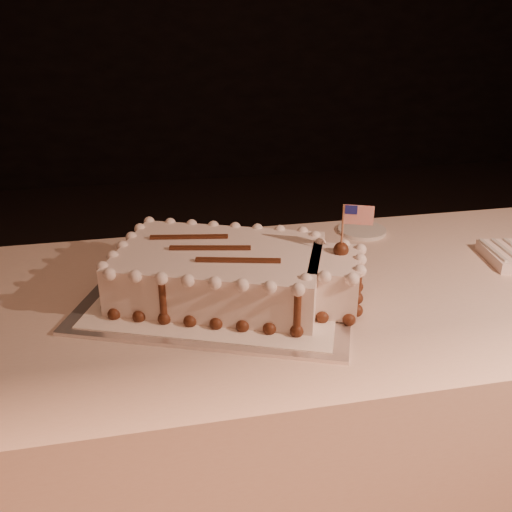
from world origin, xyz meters
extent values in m
cube|color=beige|center=(0.00, 0.60, 0.38)|extent=(2.40, 0.80, 0.75)
cube|color=silver|center=(-0.16, 0.61, 0.75)|extent=(0.69, 0.61, 0.01)
cube|color=white|center=(-0.16, 0.61, 0.76)|extent=(0.62, 0.55, 0.00)
cube|color=white|center=(-0.16, 0.61, 0.81)|extent=(0.51, 0.43, 0.10)
cube|color=white|center=(0.07, 0.51, 0.81)|extent=(0.16, 0.19, 0.10)
sphere|color=#532714|center=(-0.39, 0.54, 0.77)|extent=(0.03, 0.03, 0.03)
sphere|color=#532714|center=(-0.34, 0.52, 0.77)|extent=(0.03, 0.03, 0.03)
sphere|color=#532714|center=(-0.29, 0.50, 0.77)|extent=(0.03, 0.03, 0.03)
sphere|color=#532714|center=(-0.24, 0.48, 0.77)|extent=(0.03, 0.03, 0.03)
sphere|color=#532714|center=(-0.19, 0.46, 0.77)|extent=(0.03, 0.03, 0.03)
sphere|color=#532714|center=(-0.14, 0.44, 0.77)|extent=(0.03, 0.03, 0.03)
sphere|color=#532714|center=(-0.09, 0.42, 0.77)|extent=(0.03, 0.03, 0.03)
sphere|color=#532714|center=(-0.04, 0.40, 0.77)|extent=(0.03, 0.03, 0.03)
sphere|color=#532714|center=(-0.02, 0.44, 0.77)|extent=(0.03, 0.03, 0.03)
sphere|color=#532714|center=(0.02, 0.44, 0.77)|extent=(0.03, 0.03, 0.03)
sphere|color=#532714|center=(0.07, 0.42, 0.77)|extent=(0.03, 0.03, 0.03)
sphere|color=#532714|center=(0.10, 0.45, 0.77)|extent=(0.03, 0.03, 0.03)
sphere|color=#532714|center=(0.12, 0.50, 0.77)|extent=(0.03, 0.03, 0.03)
sphere|color=#532714|center=(0.14, 0.55, 0.77)|extent=(0.03, 0.03, 0.03)
sphere|color=#532714|center=(0.12, 0.58, 0.77)|extent=(0.03, 0.03, 0.03)
sphere|color=#532714|center=(0.07, 0.60, 0.77)|extent=(0.03, 0.03, 0.03)
sphere|color=#532714|center=(0.07, 0.65, 0.77)|extent=(0.03, 0.03, 0.03)
sphere|color=#532714|center=(0.05, 0.68, 0.77)|extent=(0.03, 0.03, 0.03)
sphere|color=#532714|center=(0.00, 0.70, 0.77)|extent=(0.03, 0.03, 0.03)
sphere|color=#532714|center=(-0.05, 0.72, 0.77)|extent=(0.03, 0.03, 0.03)
sphere|color=#532714|center=(-0.10, 0.74, 0.77)|extent=(0.03, 0.03, 0.03)
sphere|color=#532714|center=(-0.15, 0.76, 0.77)|extent=(0.03, 0.03, 0.03)
sphere|color=#532714|center=(-0.20, 0.78, 0.77)|extent=(0.03, 0.03, 0.03)
sphere|color=#532714|center=(-0.25, 0.80, 0.77)|extent=(0.03, 0.03, 0.03)
sphere|color=#532714|center=(-0.30, 0.82, 0.77)|extent=(0.03, 0.03, 0.03)
sphere|color=#532714|center=(-0.32, 0.78, 0.77)|extent=(0.03, 0.03, 0.03)
sphere|color=#532714|center=(-0.34, 0.73, 0.77)|extent=(0.03, 0.03, 0.03)
sphere|color=#532714|center=(-0.36, 0.68, 0.77)|extent=(0.03, 0.03, 0.03)
sphere|color=#532714|center=(-0.38, 0.63, 0.77)|extent=(0.03, 0.03, 0.03)
sphere|color=#532714|center=(-0.40, 0.58, 0.77)|extent=(0.03, 0.03, 0.03)
sphere|color=white|center=(-0.39, 0.54, 0.86)|extent=(0.03, 0.03, 0.03)
sphere|color=white|center=(-0.34, 0.52, 0.86)|extent=(0.03, 0.03, 0.03)
sphere|color=white|center=(-0.29, 0.50, 0.86)|extent=(0.03, 0.03, 0.03)
sphere|color=white|center=(-0.24, 0.48, 0.86)|extent=(0.03, 0.03, 0.03)
sphere|color=white|center=(-0.19, 0.46, 0.86)|extent=(0.03, 0.03, 0.03)
sphere|color=white|center=(-0.14, 0.44, 0.86)|extent=(0.03, 0.03, 0.03)
sphere|color=white|center=(-0.09, 0.42, 0.86)|extent=(0.03, 0.03, 0.03)
sphere|color=white|center=(-0.04, 0.40, 0.86)|extent=(0.03, 0.03, 0.03)
sphere|color=white|center=(-0.02, 0.44, 0.86)|extent=(0.03, 0.03, 0.03)
sphere|color=white|center=(0.02, 0.44, 0.86)|extent=(0.03, 0.03, 0.03)
sphere|color=white|center=(0.07, 0.42, 0.86)|extent=(0.03, 0.03, 0.03)
sphere|color=white|center=(0.10, 0.45, 0.86)|extent=(0.03, 0.03, 0.03)
sphere|color=white|center=(0.12, 0.50, 0.86)|extent=(0.03, 0.03, 0.03)
sphere|color=white|center=(0.14, 0.55, 0.86)|extent=(0.03, 0.03, 0.03)
sphere|color=white|center=(0.12, 0.58, 0.86)|extent=(0.03, 0.03, 0.03)
sphere|color=white|center=(0.07, 0.60, 0.86)|extent=(0.03, 0.03, 0.03)
sphere|color=white|center=(0.07, 0.65, 0.86)|extent=(0.03, 0.03, 0.03)
sphere|color=white|center=(0.05, 0.68, 0.86)|extent=(0.03, 0.03, 0.03)
sphere|color=white|center=(0.00, 0.70, 0.86)|extent=(0.03, 0.03, 0.03)
sphere|color=white|center=(-0.05, 0.72, 0.86)|extent=(0.03, 0.03, 0.03)
sphere|color=white|center=(-0.10, 0.74, 0.86)|extent=(0.03, 0.03, 0.03)
sphere|color=white|center=(-0.15, 0.76, 0.86)|extent=(0.03, 0.03, 0.03)
sphere|color=white|center=(-0.20, 0.78, 0.86)|extent=(0.03, 0.03, 0.03)
sphere|color=white|center=(-0.25, 0.80, 0.86)|extent=(0.03, 0.03, 0.03)
sphere|color=white|center=(-0.30, 0.82, 0.86)|extent=(0.03, 0.03, 0.03)
sphere|color=white|center=(-0.32, 0.78, 0.86)|extent=(0.03, 0.03, 0.03)
sphere|color=white|center=(-0.34, 0.73, 0.86)|extent=(0.03, 0.03, 0.03)
sphere|color=white|center=(-0.36, 0.68, 0.86)|extent=(0.03, 0.03, 0.03)
sphere|color=white|center=(-0.38, 0.63, 0.86)|extent=(0.03, 0.03, 0.03)
sphere|color=white|center=(-0.40, 0.58, 0.86)|extent=(0.03, 0.03, 0.03)
cylinder|color=#532714|center=(-0.29, 0.50, 0.81)|extent=(0.01, 0.01, 0.09)
sphere|color=#532714|center=(-0.29, 0.50, 0.77)|extent=(0.02, 0.02, 0.02)
cylinder|color=#532714|center=(-0.04, 0.40, 0.81)|extent=(0.01, 0.01, 0.09)
sphere|color=#532714|center=(-0.04, 0.40, 0.77)|extent=(0.02, 0.02, 0.02)
cylinder|color=#532714|center=(0.12, 0.50, 0.81)|extent=(0.01, 0.01, 0.09)
sphere|color=#532714|center=(0.12, 0.50, 0.77)|extent=(0.02, 0.02, 0.02)
cylinder|color=#532714|center=(0.05, 0.68, 0.81)|extent=(0.01, 0.01, 0.09)
sphere|color=#532714|center=(0.05, 0.68, 0.77)|extent=(0.02, 0.02, 0.02)
cylinder|color=#532714|center=(-0.20, 0.78, 0.81)|extent=(0.01, 0.01, 0.09)
sphere|color=#532714|center=(-0.20, 0.78, 0.77)|extent=(0.02, 0.02, 0.02)
cylinder|color=#532714|center=(-0.36, 0.68, 0.81)|extent=(0.01, 0.01, 0.09)
sphere|color=#532714|center=(-0.36, 0.68, 0.77)|extent=(0.02, 0.02, 0.02)
cube|color=#532714|center=(-0.22, 0.68, 0.87)|extent=(0.17, 0.04, 0.01)
cube|color=#532714|center=(-0.18, 0.61, 0.87)|extent=(0.17, 0.05, 0.01)
cube|color=#532714|center=(-0.13, 0.54, 0.87)|extent=(0.17, 0.05, 0.01)
sphere|color=#532714|center=(0.09, 0.54, 0.87)|extent=(0.03, 0.03, 0.03)
cylinder|color=#A76847|center=(0.09, 0.54, 0.91)|extent=(0.00, 0.00, 0.12)
cube|color=red|center=(0.12, 0.53, 0.95)|extent=(0.06, 0.02, 0.04)
cube|color=navy|center=(0.10, 0.53, 0.96)|extent=(0.02, 0.01, 0.02)
cube|color=silver|center=(0.53, 0.65, 0.78)|extent=(0.02, 0.14, 0.01)
cube|color=silver|center=(0.57, 0.64, 0.78)|extent=(0.02, 0.14, 0.01)
cylinder|color=silver|center=(0.29, 0.90, 0.76)|extent=(0.14, 0.14, 0.01)
camera|label=1|loc=(-0.31, -0.50, 1.36)|focal=40.00mm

